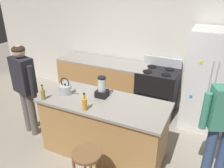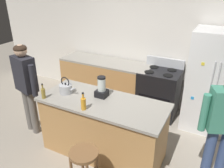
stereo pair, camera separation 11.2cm
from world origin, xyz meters
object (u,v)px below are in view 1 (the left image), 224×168
at_px(person_by_island_left, 24,83).
at_px(bottle_vinegar, 43,94).
at_px(person_by_sink_right, 224,119).
at_px(bar_stool, 87,162).
at_px(refrigerator, 212,81).
at_px(bottle_soda, 85,104).
at_px(kitchen_island, 104,128).
at_px(tea_kettle, 66,89).
at_px(blender_appliance, 102,88).
at_px(stove_range, 157,92).

relative_size(person_by_island_left, bottle_vinegar, 6.88).
relative_size(person_by_sink_right, bar_stool, 2.39).
bearing_deg(bottle_vinegar, refrigerator, 39.41).
bearing_deg(bottle_vinegar, bottle_soda, 0.44).
xyz_separation_m(kitchen_island, tea_kettle, (-0.63, -0.03, 0.54)).
height_order(bar_stool, bottle_soda, bottle_soda).
bearing_deg(blender_appliance, tea_kettle, -164.25).
xyz_separation_m(person_by_island_left, tea_kettle, (0.80, 0.05, 0.04)).
distance_m(stove_range, bottle_vinegar, 2.29).
xyz_separation_m(bar_stool, tea_kettle, (-0.81, 0.75, 0.49)).
distance_m(person_by_sink_right, tea_kettle, 2.24).
bearing_deg(person_by_sink_right, bottle_soda, -164.08).
relative_size(refrigerator, stove_range, 1.63).
height_order(stove_range, person_by_sink_right, person_by_sink_right).
bearing_deg(person_by_sink_right, person_by_island_left, -175.13).
bearing_deg(person_by_island_left, bottle_vinegar, -21.31).
bearing_deg(kitchen_island, bar_stool, -77.39).
xyz_separation_m(person_by_sink_right, tea_kettle, (-2.23, -0.21, 0.04)).
bearing_deg(person_by_island_left, bottle_soda, -10.00).
xyz_separation_m(blender_appliance, tea_kettle, (-0.55, -0.16, -0.06)).
xyz_separation_m(refrigerator, blender_appliance, (-1.47, -1.37, 0.16)).
distance_m(kitchen_island, blender_appliance, 0.62).
bearing_deg(blender_appliance, bottle_soda, -94.46).
xyz_separation_m(kitchen_island, bar_stool, (0.17, -0.78, 0.05)).
xyz_separation_m(stove_range, bar_stool, (-0.25, -2.30, 0.04)).
bearing_deg(bar_stool, person_by_island_left, 156.51).
relative_size(refrigerator, tea_kettle, 6.59).
bearing_deg(person_by_sink_right, stove_range, 131.06).
bearing_deg(tea_kettle, bar_stool, -42.87).
distance_m(kitchen_island, person_by_island_left, 1.52).
bearing_deg(kitchen_island, tea_kettle, -177.27).
height_order(refrigerator, blender_appliance, refrigerator).
distance_m(refrigerator, bar_stool, 2.61).
distance_m(refrigerator, blender_appliance, 2.02).
distance_m(blender_appliance, tea_kettle, 0.57).
relative_size(stove_range, person_by_sink_right, 0.69).
bearing_deg(person_by_island_left, tea_kettle, 3.80).
xyz_separation_m(refrigerator, tea_kettle, (-2.02, -1.53, 0.11)).
height_order(stove_range, bottle_soda, bottle_soda).
height_order(kitchen_island, blender_appliance, blender_appliance).
xyz_separation_m(bottle_vinegar, tea_kettle, (0.19, 0.29, -0.01)).
bearing_deg(bottle_soda, blender_appliance, 85.54).
relative_size(kitchen_island, stove_range, 1.71).
relative_size(kitchen_island, bar_stool, 2.82).
bearing_deg(bottle_vinegar, stove_range, 55.96).
bearing_deg(bottle_vinegar, tea_kettle, 56.82).
bearing_deg(person_by_sink_right, bottle_vinegar, -168.45).
bearing_deg(bottle_soda, bottle_vinegar, -179.56).
bearing_deg(bar_stool, refrigerator, 61.92).
relative_size(bar_stool, tea_kettle, 2.46).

